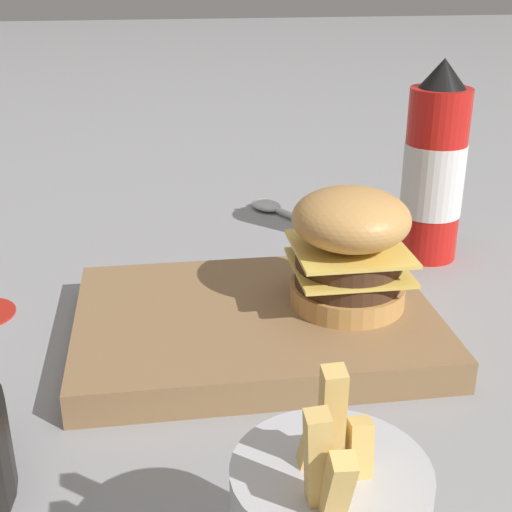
% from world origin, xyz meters
% --- Properties ---
extents(ground_plane, '(6.00, 6.00, 0.00)m').
position_xyz_m(ground_plane, '(0.00, 0.00, 0.00)').
color(ground_plane, gray).
extents(serving_board, '(0.30, 0.21, 0.03)m').
position_xyz_m(serving_board, '(-0.05, -0.00, 0.01)').
color(serving_board, olive).
rests_on(serving_board, ground_plane).
extents(burger, '(0.10, 0.10, 0.10)m').
position_xyz_m(burger, '(0.03, -0.00, 0.08)').
color(burger, tan).
rests_on(burger, serving_board).
extents(ketchup_bottle, '(0.06, 0.06, 0.21)m').
position_xyz_m(ketchup_bottle, '(0.16, 0.15, 0.09)').
color(ketchup_bottle, red).
rests_on(ketchup_bottle, ground_plane).
extents(spoon, '(0.09, 0.14, 0.01)m').
position_xyz_m(spoon, '(0.02, 0.30, 0.01)').
color(spoon, silver).
rests_on(spoon, ground_plane).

